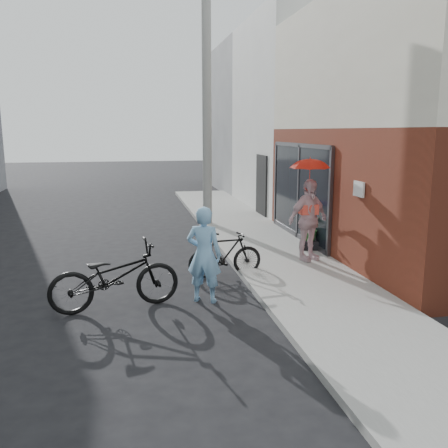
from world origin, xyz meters
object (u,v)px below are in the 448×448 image
object	(u,v)px
bike_left	(115,276)
kimono_woman	(308,220)
utility_pole	(207,112)
officer	(204,255)
planter	(310,244)
bike_right	(225,254)

from	to	relation	value
bike_left	kimono_woman	world-z (taller)	kimono_woman
utility_pole	officer	distance (m)	7.14
utility_pole	bike_left	bearing A→B (deg)	-112.01
utility_pole	officer	bearing A→B (deg)	-99.97
officer	planter	bearing A→B (deg)	-113.22
officer	kimono_woman	xyz separation A→B (m)	(2.61, 1.83, 0.18)
bike_left	kimono_woman	size ratio (longest dim) A/B	1.19
officer	kimono_woman	size ratio (longest dim) A/B	0.94
officer	bike_left	xyz separation A→B (m)	(-1.52, -0.06, -0.28)
officer	bike_right	world-z (taller)	officer
utility_pole	kimono_woman	distance (m)	5.51
bike_right	planter	size ratio (longest dim) A/B	3.83
officer	bike_left	bearing A→B (deg)	26.89
kimono_woman	planter	distance (m)	1.30
bike_right	officer	bearing A→B (deg)	148.00
kimono_woman	planter	size ratio (longest dim) A/B	4.44
bike_left	kimono_woman	xyz separation A→B (m)	(4.12, 1.89, 0.46)
bike_left	bike_right	world-z (taller)	bike_left
bike_left	planter	size ratio (longest dim) A/B	5.30
bike_left	bike_right	xyz separation A→B (m)	(2.16, 1.40, -0.10)
utility_pole	bike_left	xyz separation A→B (m)	(-2.66, -6.59, -2.93)
utility_pole	bike_left	size ratio (longest dim) A/B	3.25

